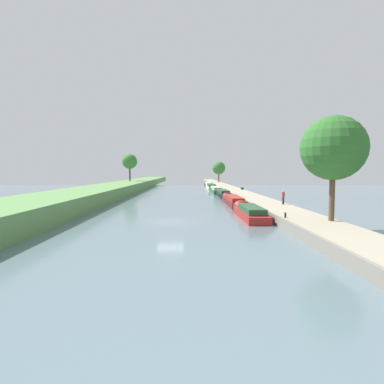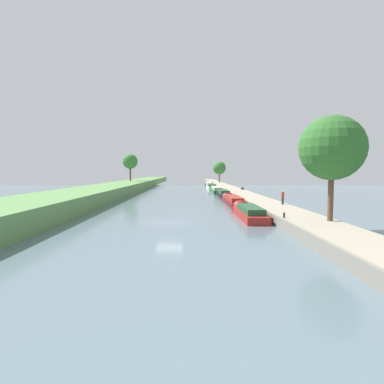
{
  "view_description": "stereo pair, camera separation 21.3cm",
  "coord_description": "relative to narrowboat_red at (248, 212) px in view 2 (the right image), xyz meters",
  "views": [
    {
      "loc": [
        1.66,
        -29.35,
        4.79
      ],
      "look_at": [
        2.41,
        27.86,
        1.0
      ],
      "focal_mm": 29.25,
      "sensor_mm": 36.0,
      "label": 1
    },
    {
      "loc": [
        1.87,
        -29.35,
        4.79
      ],
      "look_at": [
        2.41,
        27.86,
        1.0
      ],
      "focal_mm": 29.25,
      "sensor_mm": 36.0,
      "label": 2
    }
  ],
  "objects": [
    {
      "name": "ground_plane",
      "position": [
        -8.03,
        -3.07,
        -0.53
      ],
      "size": [
        160.0,
        160.0,
        0.0
      ],
      "primitive_type": "plane",
      "color": "slate"
    },
    {
      "name": "left_grassy_bank",
      "position": [
        -22.2,
        -3.07,
        0.48
      ],
      "size": [
        8.94,
        260.0,
        2.01
      ],
      "color": "#5B894C",
      "rests_on": "ground_plane"
    },
    {
      "name": "right_towpath",
      "position": [
        3.79,
        -3.07,
        -0.11
      ],
      "size": [
        4.26,
        260.0,
        0.83
      ],
      "color": "#9E937F",
      "rests_on": "ground_plane"
    },
    {
      "name": "stone_quay",
      "position": [
        1.54,
        -3.07,
        -0.09
      ],
      "size": [
        0.25,
        260.0,
        0.88
      ],
      "color": "gray",
      "rests_on": "ground_plane"
    },
    {
      "name": "narrowboat_red",
      "position": [
        0.0,
        0.0,
        0.0
      ],
      "size": [
        2.09,
        10.25,
        1.98
      ],
      "color": "maroon",
      "rests_on": "ground_plane"
    },
    {
      "name": "narrowboat_maroon",
      "position": [
        0.19,
        13.24,
        -0.0
      ],
      "size": [
        1.99,
        13.05,
        1.89
      ],
      "color": "maroon",
      "rests_on": "ground_plane"
    },
    {
      "name": "narrowboat_black",
      "position": [
        0.26,
        26.59,
        0.02
      ],
      "size": [
        1.84,
        10.54,
        1.9
      ],
      "color": "black",
      "rests_on": "ground_plane"
    },
    {
      "name": "narrowboat_green",
      "position": [
        0.05,
        39.51,
        0.01
      ],
      "size": [
        2.07,
        13.86,
        1.96
      ],
      "color": "#1E6033",
      "rests_on": "ground_plane"
    },
    {
      "name": "narrowboat_cream",
      "position": [
        -0.02,
        53.95,
        0.04
      ],
      "size": [
        2.16,
        14.33,
        2.06
      ],
      "color": "beige",
      "rests_on": "ground_plane"
    },
    {
      "name": "narrowboat_navy",
      "position": [
        0.26,
        68.99,
        -0.01
      ],
      "size": [
        1.92,
        14.88,
        1.92
      ],
      "color": "#141E42",
      "rests_on": "ground_plane"
    },
    {
      "name": "tree_rightbank_near",
      "position": [
        5.15,
        -7.69,
        6.09
      ],
      "size": [
        5.12,
        5.12,
        8.37
      ],
      "color": "brown",
      "rests_on": "right_towpath"
    },
    {
      "name": "tree_rightbank_midnear",
      "position": [
        4.87,
        81.45,
        5.49
      ],
      "size": [
        4.74,
        4.74,
        7.59
      ],
      "color": "brown",
      "rests_on": "right_towpath"
    },
    {
      "name": "tree_leftbank_downstream",
      "position": [
        -23.3,
        58.92,
        7.12
      ],
      "size": [
        4.35,
        4.35,
        7.85
      ],
      "color": "#4C3828",
      "rests_on": "left_grassy_bank"
    },
    {
      "name": "person_walking",
      "position": [
        5.08,
        4.79,
        1.17
      ],
      "size": [
        0.34,
        0.34,
        1.66
      ],
      "color": "#282D42",
      "rests_on": "right_towpath"
    },
    {
      "name": "mooring_bollard_near",
      "position": [
        1.97,
        -6.02,
        0.52
      ],
      "size": [
        0.16,
        0.16,
        0.45
      ],
      "color": "black",
      "rests_on": "right_towpath"
    },
    {
      "name": "mooring_bollard_far",
      "position": [
        1.97,
        76.1,
        0.52
      ],
      "size": [
        0.16,
        0.16,
        0.45
      ],
      "color": "black",
      "rests_on": "right_towpath"
    },
    {
      "name": "park_bench",
      "position": [
        5.47,
        35.41,
        0.65
      ],
      "size": [
        0.44,
        1.5,
        0.47
      ],
      "color": "#333338",
      "rests_on": "right_towpath"
    }
  ]
}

